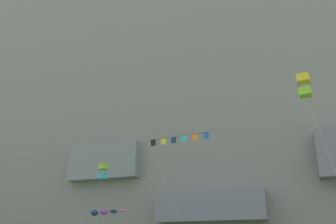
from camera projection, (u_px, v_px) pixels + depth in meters
cliff_face at (224, 83)px, 81.36m from camera, size 180.00×35.25×73.52m
kite_banner_high_left at (179, 144)px, 29.70m from camera, size 5.47×1.64×11.18m
kite_box_upper_right at (304, 86)px, 29.11m from camera, size 3.19×2.23×15.46m
kite_windsock_high_right at (103, 212)px, 51.13m from camera, size 4.69×4.62×8.17m
kite_box_upper_mid at (103, 172)px, 47.97m from camera, size 2.91×2.36×13.14m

